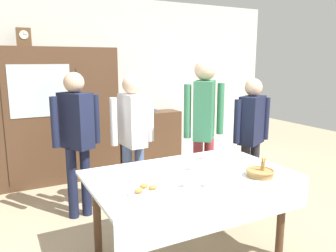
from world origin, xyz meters
name	(u,v)px	position (x,y,z in m)	size (l,w,h in m)	color
ground_plane	(178,244)	(0.00, 0.00, 0.00)	(12.00, 12.00, 0.00)	tan
back_wall	(97,86)	(0.00, 2.65, 1.35)	(6.40, 0.10, 2.70)	silver
dining_table	(191,186)	(0.00, -0.24, 0.68)	(1.72, 1.07, 0.78)	#4C3321
wall_cabinet	(40,117)	(-0.90, 2.35, 0.96)	(2.16, 0.46, 1.92)	#4C3321
mantel_clock	(24,37)	(-1.03, 2.35, 2.04)	(0.18, 0.11, 0.24)	brown
bookshelf_low	(151,139)	(0.82, 2.41, 0.45)	(0.98, 0.35, 0.90)	#4C3321
book_stack	(151,110)	(0.82, 2.41, 0.93)	(0.15, 0.19, 0.05)	#3D754C
tea_cup_far_left	(209,184)	(-0.03, -0.54, 0.81)	(0.13, 0.13, 0.06)	silver
tea_cup_front_edge	(193,168)	(0.07, -0.15, 0.81)	(0.13, 0.13, 0.06)	white
tea_cup_back_edge	(205,157)	(0.35, 0.08, 0.81)	(0.13, 0.13, 0.06)	white
tea_cup_far_right	(188,184)	(-0.18, -0.48, 0.81)	(0.13, 0.13, 0.06)	silver
bread_basket	(260,172)	(0.49, -0.54, 0.81)	(0.24, 0.24, 0.16)	#9E7542
pastry_plate	(145,190)	(-0.51, -0.41, 0.79)	(0.28, 0.28, 0.05)	white
spoon_near_right	(225,161)	(0.49, -0.06, 0.78)	(0.12, 0.02, 0.01)	silver
spoon_back_edge	(176,173)	(-0.10, -0.15, 0.78)	(0.12, 0.02, 0.01)	silver
person_behind_table_left	(204,120)	(0.62, 0.52, 1.08)	(0.52, 0.40, 1.76)	#933338
person_by_cabinet	(133,130)	(-0.09, 0.90, 0.96)	(0.52, 0.37, 1.59)	slate
person_beside_shelf	(251,130)	(1.25, 0.44, 0.93)	(0.52, 0.34, 1.54)	#232328
person_behind_table_right	(76,131)	(-0.69, 1.04, 0.99)	(0.52, 0.41, 1.62)	#191E38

